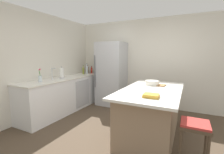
{
  "coord_description": "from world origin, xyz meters",
  "views": [
    {
      "loc": [
        0.96,
        -2.39,
        1.55
      ],
      "look_at": [
        -0.75,
        1.03,
        1.0
      ],
      "focal_mm": 24.69,
      "sensor_mm": 36.0,
      "label": 1
    }
  ],
  "objects": [
    {
      "name": "counter_run_left",
      "position": [
        -2.07,
        0.78,
        0.47
      ],
      "size": [
        0.68,
        2.68,
        0.93
      ],
      "color": "white",
      "rests_on": "ground_plane"
    },
    {
      "name": "soda_bottle",
      "position": [
        -2.01,
        1.71,
        1.07
      ],
      "size": [
        0.07,
        0.07,
        0.35
      ],
      "color": "silver",
      "rests_on": "counter_run_left"
    },
    {
      "name": "kitchen_island",
      "position": [
        0.37,
        0.46,
        0.46
      ],
      "size": [
        1.03,
        1.91,
        0.91
      ],
      "color": "#8E755B",
      "rests_on": "ground_plane"
    },
    {
      "name": "mixing_bowl",
      "position": [
        0.28,
        0.86,
        0.96
      ],
      "size": [
        0.28,
        0.28,
        0.1
      ],
      "color": "silver",
      "rests_on": "kitchen_island"
    },
    {
      "name": "olive_oil_bottle",
      "position": [
        -2.09,
        1.62,
        1.05
      ],
      "size": [
        0.06,
        0.06,
        0.29
      ],
      "color": "olive",
      "rests_on": "counter_run_left"
    },
    {
      "name": "sink_faucet",
      "position": [
        -2.12,
        0.39,
        1.09
      ],
      "size": [
        0.15,
        0.05,
        0.3
      ],
      "color": "silver",
      "rests_on": "counter_run_left"
    },
    {
      "name": "flower_vase",
      "position": [
        -2.07,
        -0.02,
        1.03
      ],
      "size": [
        0.08,
        0.08,
        0.31
      ],
      "color": "silver",
      "rests_on": "counter_run_left"
    },
    {
      "name": "refrigerator",
      "position": [
        -1.19,
        1.85,
        0.96
      ],
      "size": [
        0.82,
        0.73,
        1.93
      ],
      "color": "#B7BABF",
      "rests_on": "ground_plane"
    },
    {
      "name": "bar_stool",
      "position": [
        1.08,
        -0.23,
        0.56
      ],
      "size": [
        0.36,
        0.36,
        0.69
      ],
      "color": "#473828",
      "rests_on": "ground_plane"
    },
    {
      "name": "whiskey_bottle",
      "position": [
        -2.13,
        1.91,
        1.04
      ],
      "size": [
        0.07,
        0.07,
        0.28
      ],
      "color": "brown",
      "rests_on": "counter_run_left"
    },
    {
      "name": "vinegar_bottle",
      "position": [
        -2.08,
        1.81,
        1.03
      ],
      "size": [
        0.05,
        0.05,
        0.24
      ],
      "color": "#994C23",
      "rests_on": "counter_run_left"
    },
    {
      "name": "wall_rear",
      "position": [
        0.0,
        2.25,
        1.3
      ],
      "size": [
        6.0,
        0.1,
        2.6
      ],
      "primitive_type": "cube",
      "color": "silver",
      "rests_on": "ground_plane"
    },
    {
      "name": "ground_plane",
      "position": [
        0.0,
        0.0,
        0.0
      ],
      "size": [
        7.2,
        7.2,
        0.0
      ],
      "primitive_type": "plane",
      "color": "#4C3D2D"
    },
    {
      "name": "paper_towel_roll",
      "position": [
        -2.06,
        0.64,
        1.07
      ],
      "size": [
        0.14,
        0.14,
        0.31
      ],
      "color": "gray",
      "rests_on": "counter_run_left"
    },
    {
      "name": "hot_sauce_bottle",
      "position": [
        -2.03,
        2.0,
        1.03
      ],
      "size": [
        0.05,
        0.05,
        0.24
      ],
      "color": "red",
      "rests_on": "counter_run_left"
    },
    {
      "name": "cookbook_stack",
      "position": [
        0.48,
        -0.11,
        0.94
      ],
      "size": [
        0.24,
        0.19,
        0.05
      ],
      "color": "gold",
      "rests_on": "kitchen_island"
    },
    {
      "name": "wall_left",
      "position": [
        -2.45,
        0.0,
        1.3
      ],
      "size": [
        0.1,
        6.0,
        2.6
      ],
      "primitive_type": "cube",
      "color": "silver",
      "rests_on": "ground_plane"
    },
    {
      "name": "cutting_board",
      "position": [
        0.37,
        0.89,
        0.92
      ],
      "size": [
        0.37,
        0.25,
        0.02
      ],
      "color": "#9E7042",
      "rests_on": "kitchen_island"
    }
  ]
}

